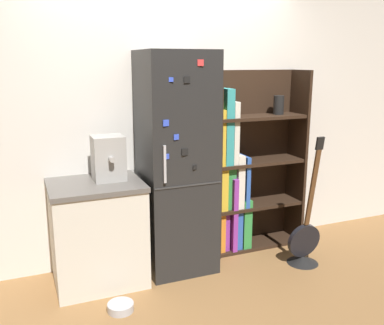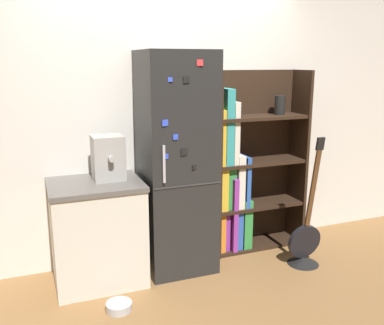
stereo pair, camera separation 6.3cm
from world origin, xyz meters
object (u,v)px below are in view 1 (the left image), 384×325
Objects in this scene: pet_bowl at (121,307)px; espresso_machine at (108,158)px; bookshelf at (242,174)px; refrigerator at (176,164)px; guitar at (304,246)px.

espresso_machine is at bearing 83.04° from pet_bowl.
bookshelf is 4.74× the size of espresso_machine.
refrigerator is 5.20× the size of espresso_machine.
guitar is 6.09× the size of pet_bowl.
bookshelf is at bearing 26.51° from pet_bowl.
refrigerator is 0.78m from bookshelf.
refrigerator reaches higher than espresso_machine.
refrigerator is 9.65× the size of pet_bowl.
refrigerator is 1.25m from pet_bowl.
refrigerator reaches higher than pet_bowl.
espresso_machine reaches higher than pet_bowl.
guitar reaches higher than pet_bowl.
pet_bowl is (-1.74, -0.13, -0.14)m from guitar.
pet_bowl is (-1.39, -0.69, -0.72)m from bookshelf.
guitar is at bearing -14.57° from espresso_machine.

